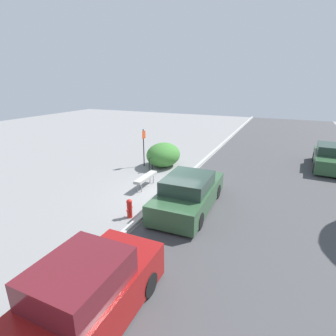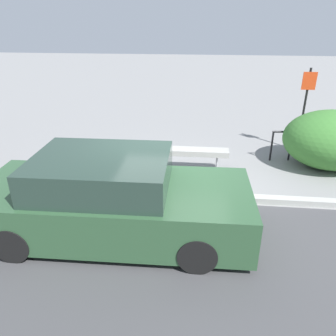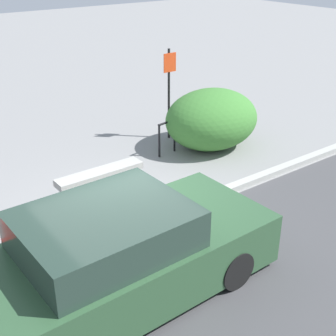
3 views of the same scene
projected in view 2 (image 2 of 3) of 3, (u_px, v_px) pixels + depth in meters
name	position (u px, v px, depth m)	size (l,w,h in m)	color
ground_plane	(173.00, 197.00, 6.98)	(60.00, 60.00, 0.00)	gray
curb	(173.00, 195.00, 6.95)	(60.00, 0.20, 0.13)	#A8A8A3
bench	(191.00, 152.00, 7.96)	(1.80, 0.38, 0.59)	#99999E
bike_rack	(282.00, 143.00, 8.59)	(0.55, 0.12, 0.83)	black
sign_post	(305.00, 103.00, 8.89)	(0.36, 0.08, 2.30)	black
fire_hydrant	(61.00, 166.00, 7.47)	(0.36, 0.22, 0.77)	red
shrub_hedge	(332.00, 140.00, 8.12)	(2.39, 1.99, 1.45)	#3D7A33
parked_car_near	(112.00, 200.00, 5.58)	(4.64, 2.00, 1.45)	black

